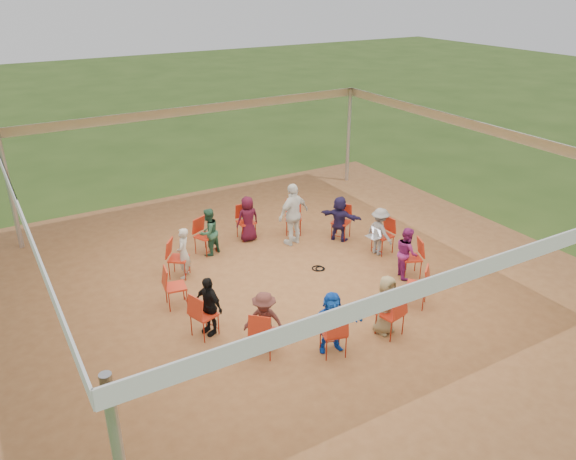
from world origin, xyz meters
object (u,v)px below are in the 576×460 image
chair_8 (263,333)px  chair_1 (341,222)px  chair_5 (179,259)px  person_seated_3 (209,232)px  chair_0 (383,236)px  chair_9 (333,332)px  cable_coil (319,268)px  chair_4 (205,236)px  person_seated_9 (407,252)px  chair_11 (416,286)px  person_seated_1 (340,218)px  chair_3 (246,222)px  person_seated_8 (386,305)px  person_seated_5 (209,305)px  person_seated_0 (380,231)px  chair_2 (293,218)px  person_seated_4 (183,253)px  chair_12 (411,258)px  person_seated_7 (332,322)px  person_seated_2 (248,219)px  person_seated_6 (264,322)px  chair_10 (390,314)px  laptop (375,234)px  standing_person (293,214)px  chair_7 (204,315)px

chair_8 → chair_1: bearing=83.1°
chair_5 → person_seated_3: bearing=160.7°
chair_0 → chair_1: bearing=13.8°
chair_8 → chair_9: size_ratio=1.00×
cable_coil → chair_4: bearing=132.5°
person_seated_9 → chair_11: bearing=171.6°
person_seated_1 → chair_11: bearing=140.0°
chair_3 → chair_8: size_ratio=1.00×
chair_3 → person_seated_9: size_ratio=0.76×
chair_8 → chair_11: (3.48, -0.14, 0.00)m
person_seated_8 → chair_4: bearing=97.1°
chair_1 → person_seated_5: 5.09m
chair_3 → person_seated_0: (2.39, -2.42, 0.15)m
chair_2 → chair_3: bearing=13.8°
person_seated_4 → chair_0: bearing=111.3°
chair_9 → chair_12: (3.14, 1.50, 0.00)m
person_seated_7 → person_seated_2: bearing=96.9°
person_seated_3 → person_seated_6: 4.12m
chair_3 → person_seated_6: person_seated_6 is taller
person_seated_7 → person_seated_4: bearing=124.6°
person_seated_1 → person_seated_6: same height
person_seated_1 → person_seated_7: size_ratio=1.00×
chair_4 → chair_8: 4.32m
chair_1 → chair_11: 3.48m
person_seated_6 → chair_8: bearing=-90.0°
chair_11 → person_seated_1: 3.41m
person_seated_3 → chair_8: bearing=54.5°
chair_11 → person_seated_5: (-4.04, 1.24, 0.15)m
chair_10 → chair_11: (1.13, 0.54, 0.00)m
person_seated_6 → laptop: bearing=69.9°
chair_5 → person_seated_4: size_ratio=0.76×
chair_2 → person_seated_3: person_seated_3 is taller
chair_10 → standing_person: size_ratio=0.56×
chair_11 → standing_person: (-0.67, 3.78, 0.36)m
chair_10 → person_seated_2: person_seated_2 is taller
chair_3 → chair_8: bearing=69.2°
person_seated_0 → laptop: size_ratio=3.36×
chair_10 → person_seated_2: 5.09m
person_seated_5 → laptop: 4.81m
chair_1 → person_seated_8: 4.22m
person_seated_7 → chair_0: bearing=54.5°
chair_5 → person_seated_0: person_seated_0 is taller
person_seated_6 → standing_person: bearing=96.3°
chair_8 → chair_12: 4.32m
standing_person → chair_8: bearing=39.7°
chair_5 → chair_7: size_ratio=1.00×
chair_5 → person_seated_4: bearing=90.0°
cable_coil → person_seated_9: bearing=-39.6°
person_seated_2 → cable_coil: (0.70, -2.24, -0.58)m
chair_2 → chair_12: bearing=138.5°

